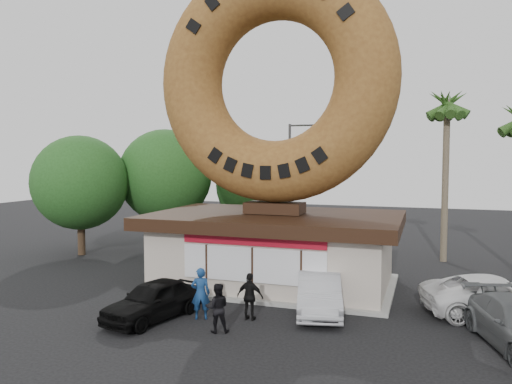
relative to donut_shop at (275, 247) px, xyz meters
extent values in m
plane|color=black|center=(0.00, -5.98, -1.77)|extent=(90.00, 90.00, 0.00)
cube|color=beige|center=(0.00, 0.02, -0.27)|extent=(10.00, 6.00, 3.00)
cube|color=#999993|center=(0.00, 0.02, -1.69)|extent=(10.60, 6.60, 0.15)
cube|color=#3F3F3F|center=(0.00, 0.02, 1.28)|extent=(10.00, 6.00, 0.10)
cube|color=black|center=(0.00, 0.02, 1.23)|extent=(11.20, 7.20, 0.55)
cube|color=silver|center=(0.00, -3.03, -0.22)|extent=(6.00, 0.12, 1.40)
cube|color=#A30E1F|center=(0.00, -3.05, 0.78)|extent=(6.00, 0.10, 0.45)
cube|color=black|center=(0.00, 0.02, 1.78)|extent=(2.60, 1.40, 0.50)
torus|color=olive|center=(0.00, 0.02, 7.49)|extent=(10.90, 2.78, 10.90)
cylinder|color=#473321|center=(-9.50, 7.02, -0.12)|extent=(0.44, 0.44, 3.30)
sphere|color=#20481A|center=(-9.50, 7.02, 2.88)|extent=(6.00, 6.00, 6.00)
cylinder|color=#473321|center=(-4.00, 9.02, -0.34)|extent=(0.44, 0.44, 2.86)
sphere|color=#20481A|center=(-4.00, 9.02, 2.26)|extent=(5.20, 5.20, 5.20)
cylinder|color=#473321|center=(-13.00, 3.02, -0.23)|extent=(0.44, 0.44, 3.08)
sphere|color=#20481A|center=(-13.00, 3.02, 2.57)|extent=(5.60, 5.60, 5.60)
cylinder|color=#726651|center=(7.50, 8.02, 2.73)|extent=(0.36, 0.36, 9.00)
cylinder|color=#59595E|center=(-2.00, 10.02, 2.23)|extent=(0.18, 0.18, 8.00)
cylinder|color=#59595E|center=(-1.10, 10.02, 6.13)|extent=(1.80, 0.12, 0.12)
cube|color=#59595E|center=(-0.20, 10.02, 6.08)|extent=(0.45, 0.20, 0.12)
imported|color=navy|center=(-1.13, -5.51, -0.83)|extent=(0.81, 0.69, 1.87)
imported|color=black|center=(-0.01, -6.58, -0.94)|extent=(0.98, 0.89, 1.65)
imported|color=black|center=(0.61, -5.05, -0.91)|extent=(1.01, 0.45, 1.70)
imported|color=black|center=(-2.73, -6.08, -1.06)|extent=(2.64, 4.42, 1.41)
imported|color=#B3B4B9|center=(2.77, -3.32, -1.02)|extent=(2.52, 4.76, 1.49)
imported|color=silver|center=(9.05, -1.70, -1.03)|extent=(5.81, 3.96, 1.48)
camera|label=1|loc=(6.49, -21.60, 4.08)|focal=35.00mm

